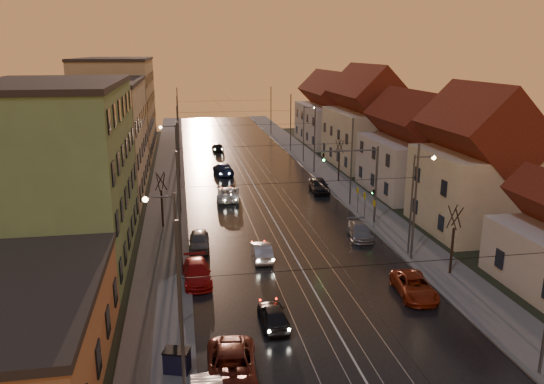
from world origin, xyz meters
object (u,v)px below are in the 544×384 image
street_lamp_0 (171,247)px  driving_car_1 (262,251)px  driving_car_0 (273,315)px  driving_car_3 (223,169)px  street_lamp_1 (416,195)px  traffic_light_mast (366,175)px  street_lamp_2 (174,153)px  dumpster (177,361)px  street_lamp_3 (306,128)px  driving_car_2 (228,194)px  parked_right_0 (414,286)px  parked_right_2 (319,185)px  driving_car_4 (218,147)px  parked_left_2 (197,273)px  parked_left_3 (199,241)px  parked_right_1 (360,231)px  parked_left_1 (232,368)px

street_lamp_0 → driving_car_1: 12.03m
driving_car_0 → driving_car_3: size_ratio=0.72×
street_lamp_1 → traffic_light_mast: size_ratio=1.11×
street_lamp_2 → traffic_light_mast: (17.10, -12.00, -0.29)m
driving_car_3 → dumpster: 43.45m
street_lamp_3 → driving_car_2: (-12.68, -17.81, -4.19)m
dumpster → driving_car_1: bearing=83.7°
driving_car_1 → driving_car_2: 17.06m
street_lamp_1 → parked_right_0: bearing=-113.0°
driving_car_1 → parked_right_2: bearing=-114.9°
driving_car_0 → driving_car_4: size_ratio=0.99×
street_lamp_0 → traffic_light_mast: bearing=43.1°
parked_left_2 → parked_right_0: size_ratio=0.98×
street_lamp_0 → parked_left_3: (1.91, 12.25, -4.21)m
parked_right_2 → driving_car_0: bearing=-106.2°
street_lamp_3 → parked_right_1: size_ratio=1.87×
street_lamp_2 → parked_left_1: (2.73, -33.93, -4.15)m
street_lamp_3 → parked_left_1: street_lamp_3 is taller
driving_car_0 → dumpster: (-5.50, -3.90, 0.06)m
parked_left_1 → street_lamp_0: bearing=119.7°
parked_left_2 → street_lamp_2: bearing=92.0°
street_lamp_0 → dumpster: 6.39m
driving_car_2 → street_lamp_0: bearing=84.3°
street_lamp_2 → driving_car_1: (6.54, -18.84, -4.24)m
driving_car_1 → parked_right_1: size_ratio=0.92×
driving_car_0 → parked_right_0: bearing=-167.5°
parked_right_1 → dumpster: size_ratio=3.56×
street_lamp_3 → dumpster: street_lamp_3 is taller
street_lamp_0 → driving_car_2: (5.53, 26.19, -4.19)m
street_lamp_1 → parked_left_2: (-16.70, -2.12, -4.22)m
driving_car_3 → driving_car_0: bearing=83.5°
driving_car_0 → driving_car_1: driving_car_1 is taller
street_lamp_1 → dumpster: 22.54m
street_lamp_2 → parked_right_1: size_ratio=1.87×
parked_left_3 → parked_right_2: bearing=50.9°
traffic_light_mast → parked_right_2: traffic_light_mast is taller
parked_right_1 → parked_right_2: 15.23m
parked_left_1 → parked_left_3: bearing=97.6°
traffic_light_mast → driving_car_2: 15.90m
street_lamp_0 → street_lamp_2: (0.00, 28.00, 0.00)m
traffic_light_mast → parked_left_2: (-15.59, -10.12, -3.93)m
street_lamp_1 → parked_left_2: 17.36m
driving_car_2 → parked_right_1: driving_car_2 is taller
driving_car_1 → parked_right_2: 20.80m
street_lamp_0 → street_lamp_3: bearing=67.5°
traffic_light_mast → driving_car_2: (-11.57, 10.19, -3.90)m
street_lamp_0 → driving_car_2: bearing=78.1°
traffic_light_mast → parked_right_1: 5.53m
street_lamp_1 → driving_car_3: bearing=112.0°
street_lamp_0 → street_lamp_3: 47.62m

